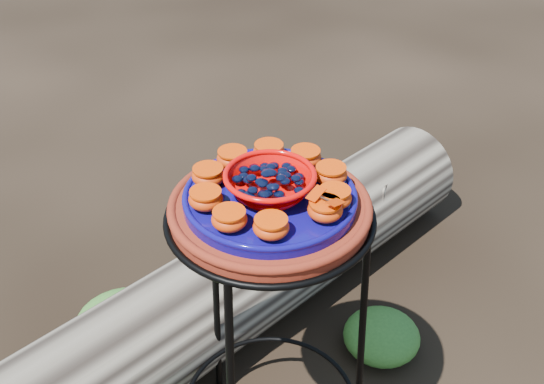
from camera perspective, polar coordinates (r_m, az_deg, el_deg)
plant_stand at (r=1.53m, az=-0.15°, el=-12.58°), size 0.44×0.44×0.70m
terracotta_saucer at (r=1.28m, az=-0.18°, el=-1.52°), size 0.38×0.38×0.03m
cobalt_plate at (r=1.27m, az=-0.18°, el=-0.58°), size 0.32×0.32×0.02m
red_bowl at (r=1.25m, az=-0.18°, el=0.66°), size 0.16×0.16×0.04m
glass_gems at (r=1.23m, az=-0.18°, el=1.94°), size 0.13×0.13×0.02m
orange_half_0 at (r=1.20m, az=4.46°, el=-1.52°), size 0.06×0.06×0.03m
orange_half_1 at (r=1.23m, az=5.24°, el=-0.47°), size 0.06×0.06×0.03m
orange_half_2 at (r=1.29m, az=4.93°, el=1.47°), size 0.06×0.06×0.03m
orange_half_3 at (r=1.34m, az=2.81°, el=2.89°), size 0.06×0.06×0.03m
orange_half_4 at (r=1.35m, az=-0.26°, el=3.39°), size 0.06×0.06×0.03m
orange_half_5 at (r=1.33m, az=-3.32°, el=2.83°), size 0.06×0.06×0.03m
orange_half_6 at (r=1.29m, az=-5.36°, el=1.36°), size 0.06×0.06×0.03m
orange_half_7 at (r=1.22m, az=-5.56°, el=-0.59°), size 0.06×0.06×0.03m
orange_half_8 at (r=1.17m, az=-3.59°, el=-2.29°), size 0.06×0.06×0.03m
orange_half_9 at (r=1.15m, az=-0.08°, el=-2.96°), size 0.06×0.06×0.03m
butterfly at (r=1.18m, az=4.52°, el=-0.59°), size 0.08×0.06×0.01m
driftwood_log at (r=1.99m, az=-1.63°, el=-6.87°), size 1.66×0.60×0.30m
foliage_right at (r=1.98m, az=9.16°, el=-11.73°), size 0.22×0.22×0.11m
foliage_back at (r=2.00m, az=-12.32°, el=-10.77°), size 0.28×0.28×0.14m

